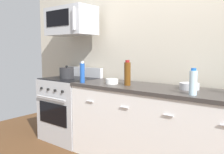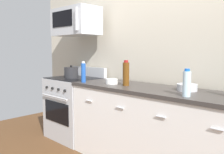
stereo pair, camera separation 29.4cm
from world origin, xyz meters
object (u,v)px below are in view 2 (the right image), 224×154
object	(u,v)px
bowl_white_ceramic	(112,81)
range_oven	(75,107)
microwave	(76,22)
bottle_soda_blue	(83,72)
bowl_steel_prep	(187,87)
bottle_water_clear	(187,83)
bottle_wine_amber	(126,74)
stockpot	(71,73)

from	to	relation	value
bowl_white_ceramic	range_oven	bearing A→B (deg)	175.01
microwave	bottle_soda_blue	distance (m)	0.90
range_oven	bowl_white_ceramic	size ratio (longest dim) A/B	6.89
bowl_white_ceramic	bowl_steel_prep	world-z (taller)	bowl_steel_prep
range_oven	microwave	xyz separation A→B (m)	(0.00, 0.04, 1.28)
bottle_soda_blue	bowl_white_ceramic	size ratio (longest dim) A/B	1.75
bottle_soda_blue	bowl_steel_prep	bearing A→B (deg)	14.05
range_oven	microwave	size ratio (longest dim) A/B	1.44
range_oven	bowl_steel_prep	bearing A→B (deg)	2.80
bottle_water_clear	microwave	bearing A→B (deg)	172.53
bottle_water_clear	bowl_white_ceramic	distance (m)	1.06
microwave	bottle_soda_blue	xyz separation A→B (m)	(0.50, -0.28, -0.70)
bowl_steel_prep	bottle_wine_amber	bearing A→B (deg)	-166.79
microwave	bottle_wine_amber	size ratio (longest dim) A/B	2.50
bowl_white_ceramic	stockpot	bearing A→B (deg)	178.57
range_oven	stockpot	size ratio (longest dim) A/B	5.16
bowl_white_ceramic	bottle_water_clear	bearing A→B (deg)	-7.07
bottle_water_clear	bowl_steel_prep	size ratio (longest dim) A/B	1.22
microwave	bottle_water_clear	world-z (taller)	microwave
stockpot	microwave	bearing A→B (deg)	89.87
bottle_water_clear	bowl_white_ceramic	world-z (taller)	bottle_water_clear
bottle_water_clear	bottle_wine_amber	distance (m)	0.83
bottle_wine_amber	stockpot	distance (m)	1.09
bottle_water_clear	range_oven	bearing A→B (deg)	173.86
bottle_soda_blue	bottle_wine_amber	world-z (taller)	bottle_wine_amber
bottle_water_clear	bowl_white_ceramic	bearing A→B (deg)	172.93
range_oven	stockpot	bearing A→B (deg)	-90.00
bottle_water_clear	bowl_white_ceramic	size ratio (longest dim) A/B	1.60
bottle_soda_blue	stockpot	distance (m)	0.53
bowl_white_ceramic	stockpot	world-z (taller)	stockpot
range_oven	bottle_wine_amber	xyz separation A→B (m)	(1.08, -0.07, 0.59)
microwave	bottle_soda_blue	world-z (taller)	microwave
range_oven	bottle_soda_blue	world-z (taller)	bottle_soda_blue
bottle_soda_blue	bowl_white_ceramic	bearing A→B (deg)	23.53
range_oven	bowl_white_ceramic	world-z (taller)	range_oven
range_oven	stockpot	xyz separation A→B (m)	(0.00, -0.05, 0.53)
bottle_water_clear	stockpot	distance (m)	1.91
range_oven	bowl_steel_prep	distance (m)	1.83
bowl_white_ceramic	bottle_soda_blue	bearing A→B (deg)	-156.47
microwave	bottle_wine_amber	bearing A→B (deg)	-6.22
range_oven	stockpot	distance (m)	0.54
bottle_soda_blue	stockpot	bearing A→B (deg)	160.47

